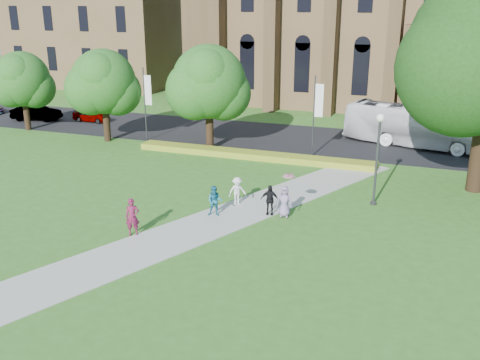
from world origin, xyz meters
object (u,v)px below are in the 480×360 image
at_px(tour_coach, 421,126).
at_px(streetlamp, 378,149).
at_px(car_0, 91,115).
at_px(pedestrian_0, 132,217).
at_px(car_1, 36,112).

bearing_deg(tour_coach, streetlamp, -174.75).
relative_size(car_0, pedestrian_0, 1.95).
height_order(car_0, pedestrian_0, pedestrian_0).
bearing_deg(tour_coach, car_0, 104.65).
xyz_separation_m(streetlamp, car_1, (-33.48, 12.03, -2.51)).
relative_size(tour_coach, car_1, 2.57).
distance_m(tour_coach, car_0, 30.07).
xyz_separation_m(car_0, pedestrian_0, (17.44, -21.71, 0.34)).
relative_size(streetlamp, car_0, 1.44).
relative_size(streetlamp, car_1, 1.13).
bearing_deg(car_1, car_0, -91.69).
distance_m(car_0, car_1, 5.52).
distance_m(streetlamp, car_0, 31.23).
relative_size(tour_coach, pedestrian_0, 6.39).
relative_size(streetlamp, tour_coach, 0.44).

